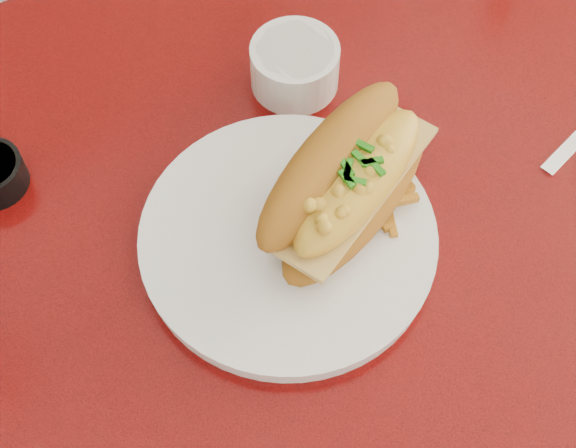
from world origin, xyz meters
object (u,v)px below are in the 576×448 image
diner_table (372,207)px  gravy_ramekin (295,65)px  dinner_plate (288,239)px  fork (331,186)px  mac_hoagie (347,180)px

diner_table → gravy_ramekin: bearing=116.5°
dinner_plate → fork: 0.07m
diner_table → fork: (-0.10, -0.04, 0.18)m
dinner_plate → gravy_ramekin: (0.11, 0.17, 0.02)m
gravy_ramekin → mac_hoagie: bearing=-104.9°
diner_table → mac_hoagie: 0.25m
diner_table → gravy_ramekin: size_ratio=11.01×
mac_hoagie → fork: size_ratio=2.03×
gravy_ramekin → fork: bearing=-107.3°
fork → diner_table: bearing=-82.9°
mac_hoagie → gravy_ramekin: bearing=50.8°
diner_table → fork: bearing=-155.3°
mac_hoagie → diner_table: bearing=11.2°
diner_table → dinner_plate: (-0.16, -0.07, 0.17)m
diner_table → mac_hoagie: bearing=-144.5°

